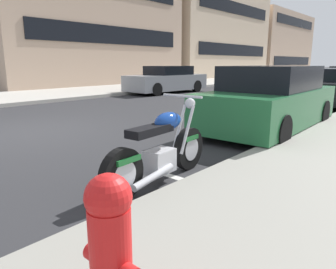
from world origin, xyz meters
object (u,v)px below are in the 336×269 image
parked_car_behind_motorcycle (270,100)px  parked_car_at_intersection (335,88)px  car_opposite_curb (167,80)px  parked_motorcycle (161,151)px  fire_hydrant (111,249)px

parked_car_behind_motorcycle → parked_car_at_intersection: (5.89, 0.07, -0.07)m
parked_car_behind_motorcycle → car_opposite_curb: size_ratio=0.93×
parked_motorcycle → parked_car_behind_motorcycle: parked_car_behind_motorcycle is taller
parked_motorcycle → parked_car_behind_motorcycle: (4.08, 0.33, 0.27)m
fire_hydrant → parked_motorcycle: bearing=36.3°
parked_car_behind_motorcycle → parked_motorcycle: bearing=-177.1°
parked_motorcycle → parked_car_behind_motorcycle: size_ratio=0.46×
parked_car_at_intersection → car_opposite_curb: bearing=92.0°
car_opposite_curb → fire_hydrant: (-11.56, -9.76, -0.05)m
parked_motorcycle → parked_car_at_intersection: bearing=-2.3°
parked_motorcycle → car_opposite_curb: bearing=36.3°
parked_car_at_intersection → car_opposite_curb: 7.92m
parked_motorcycle → fire_hydrant: bearing=-148.2°
parked_motorcycle → parked_car_at_intersection: (9.97, 0.39, 0.21)m
parked_car_at_intersection → car_opposite_curb: size_ratio=0.90×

